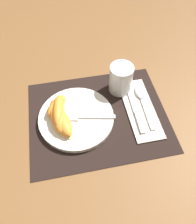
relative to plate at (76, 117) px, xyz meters
name	(u,v)px	position (x,y,z in m)	size (l,w,h in m)	color
ground_plane	(98,116)	(0.07, 0.00, -0.01)	(3.00, 3.00, 0.00)	brown
placemat	(98,116)	(0.07, 0.00, -0.01)	(0.45, 0.36, 0.00)	black
plate	(76,117)	(0.00, 0.00, 0.00)	(0.24, 0.24, 0.02)	white
juice_glass	(121,80)	(0.17, 0.10, 0.04)	(0.08, 0.08, 0.10)	silver
napkin	(140,108)	(0.21, 0.00, -0.01)	(0.09, 0.25, 0.00)	silver
knife	(135,108)	(0.20, 0.00, 0.00)	(0.02, 0.20, 0.01)	#BCBCC1
spoon	(142,98)	(0.23, 0.04, 0.00)	(0.04, 0.19, 0.01)	#BCBCC1
fork	(81,117)	(0.01, -0.01, 0.01)	(0.19, 0.06, 0.00)	#BCBCC1
citrus_wedge_0	(57,106)	(-0.06, 0.04, 0.02)	(0.09, 0.10, 0.04)	#F4DB84
citrus_wedge_1	(59,111)	(-0.05, 0.01, 0.03)	(0.06, 0.13, 0.05)	#F4DB84
citrus_wedge_2	(58,117)	(-0.05, 0.00, 0.02)	(0.07, 0.14, 0.04)	#F4DB84
citrus_wedge_3	(62,121)	(-0.05, -0.02, 0.02)	(0.09, 0.14, 0.03)	#F4DB84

